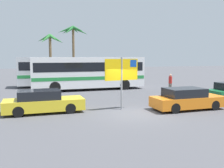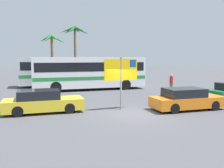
{
  "view_description": "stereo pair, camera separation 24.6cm",
  "coord_description": "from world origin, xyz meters",
  "px_view_note": "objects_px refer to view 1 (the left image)",
  "views": [
    {
      "loc": [
        -5.69,
        -12.94,
        3.24
      ],
      "look_at": [
        -0.1,
        3.88,
        1.3
      ],
      "focal_mm": 40.34,
      "sensor_mm": 36.0,
      "label": 1
    },
    {
      "loc": [
        -5.45,
        -13.02,
        3.24
      ],
      "look_at": [
        -0.1,
        3.88,
        1.3
      ],
      "focal_mm": 40.34,
      "sensor_mm": 36.0,
      "label": 2
    }
  ],
  "objects_px": {
    "ferry_sign": "(122,72)",
    "car_yellow": "(43,102)",
    "car_orange": "(187,99)",
    "pedestrian_by_bus": "(170,81)",
    "bus_front_coach": "(89,72)",
    "bus_rear_coach": "(69,70)"
  },
  "relations": [
    {
      "from": "ferry_sign",
      "to": "pedestrian_by_bus",
      "type": "xyz_separation_m",
      "value": [
        6.87,
        5.74,
        -1.35
      ]
    },
    {
      "from": "ferry_sign",
      "to": "car_orange",
      "type": "relative_size",
      "value": 0.72
    },
    {
      "from": "bus_front_coach",
      "to": "bus_rear_coach",
      "type": "bearing_deg",
      "value": 109.19
    },
    {
      "from": "bus_rear_coach",
      "to": "car_orange",
      "type": "height_order",
      "value": "bus_rear_coach"
    },
    {
      "from": "bus_rear_coach",
      "to": "car_orange",
      "type": "xyz_separation_m",
      "value": [
        4.91,
        -14.64,
        -1.15
      ]
    },
    {
      "from": "pedestrian_by_bus",
      "to": "bus_front_coach",
      "type": "bearing_deg",
      "value": -121.12
    },
    {
      "from": "ferry_sign",
      "to": "pedestrian_by_bus",
      "type": "height_order",
      "value": "ferry_sign"
    },
    {
      "from": "ferry_sign",
      "to": "car_yellow",
      "type": "distance_m",
      "value": 5.01
    },
    {
      "from": "bus_rear_coach",
      "to": "pedestrian_by_bus",
      "type": "relative_size",
      "value": 6.53
    },
    {
      "from": "car_yellow",
      "to": "ferry_sign",
      "type": "bearing_deg",
      "value": -6.87
    },
    {
      "from": "bus_rear_coach",
      "to": "ferry_sign",
      "type": "xyz_separation_m",
      "value": [
        1.14,
        -13.38,
        0.54
      ]
    },
    {
      "from": "bus_front_coach",
      "to": "car_orange",
      "type": "bearing_deg",
      "value": -71.68
    },
    {
      "from": "bus_front_coach",
      "to": "pedestrian_by_bus",
      "type": "distance_m",
      "value": 7.83
    },
    {
      "from": "bus_front_coach",
      "to": "pedestrian_by_bus",
      "type": "height_order",
      "value": "bus_front_coach"
    },
    {
      "from": "bus_rear_coach",
      "to": "car_yellow",
      "type": "bearing_deg",
      "value": -105.41
    },
    {
      "from": "bus_rear_coach",
      "to": "pedestrian_by_bus",
      "type": "distance_m",
      "value": 11.11
    },
    {
      "from": "bus_front_coach",
      "to": "car_yellow",
      "type": "xyz_separation_m",
      "value": [
        -4.83,
        -9.13,
        -1.15
      ]
    },
    {
      "from": "car_orange",
      "to": "pedestrian_by_bus",
      "type": "height_order",
      "value": "pedestrian_by_bus"
    },
    {
      "from": "car_orange",
      "to": "ferry_sign",
      "type": "bearing_deg",
      "value": 161.3
    },
    {
      "from": "bus_rear_coach",
      "to": "car_yellow",
      "type": "distance_m",
      "value": 13.37
    },
    {
      "from": "ferry_sign",
      "to": "car_orange",
      "type": "bearing_deg",
      "value": -25.19
    },
    {
      "from": "bus_rear_coach",
      "to": "bus_front_coach",
      "type": "bearing_deg",
      "value": -70.81
    }
  ]
}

